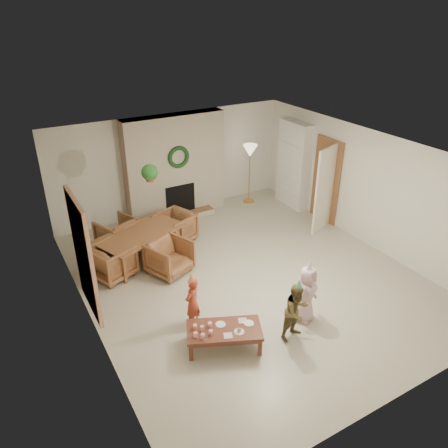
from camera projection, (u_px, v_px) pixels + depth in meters
floor at (247, 276)px, 8.54m from camera, size 7.00×7.00×0.00m
ceiling at (251, 154)px, 7.39m from camera, size 7.00×7.00×0.00m
wall_back at (172, 164)px, 10.66m from camera, size 7.00×0.00×7.00m
wall_front at (405, 331)px, 5.27m from camera, size 7.00×0.00×7.00m
wall_left at (84, 263)px, 6.64m from camera, size 0.00×7.00×7.00m
wall_right at (367, 188)px, 9.29m from camera, size 0.00×7.00×7.00m
fireplace_mass at (175, 166)px, 10.51m from camera, size 2.50×0.40×2.50m
fireplace_hearth at (184, 216)px, 10.78m from camera, size 1.60×0.30×0.12m
fireplace_firebox at (180, 199)px, 10.74m from camera, size 0.75×0.12×0.75m
fireplace_wreath at (179, 157)px, 10.19m from camera, size 0.54×0.10×0.54m
floor_lamp_base at (249, 201)px, 11.71m from camera, size 0.29×0.29×0.03m
floor_lamp_post at (249, 176)px, 11.38m from camera, size 0.03×0.03×1.41m
floor_lamp_shade at (250, 151)px, 11.07m from camera, size 0.38×0.38×0.31m
bookshelf_carcass at (294, 165)px, 11.06m from camera, size 0.30×1.00×2.20m
bookshelf_shelf_a at (291, 188)px, 11.35m from camera, size 0.30×0.92×0.03m
bookshelf_shelf_b at (292, 174)px, 11.17m from camera, size 0.30×0.92×0.03m
bookshelf_shelf_c at (293, 159)px, 10.98m from camera, size 0.30×0.92×0.03m
bookshelf_shelf_d at (295, 144)px, 10.80m from camera, size 0.30×0.92×0.03m
books_row_lower at (295, 185)px, 11.16m from camera, size 0.20×0.40×0.24m
books_row_mid at (291, 168)px, 11.13m from camera, size 0.20×0.44×0.24m
books_row_upper at (296, 155)px, 10.84m from camera, size 0.20×0.36×0.22m
door_frame at (326, 181)px, 10.30m from camera, size 0.05×0.86×2.04m
door_leaf at (325, 190)px, 9.85m from camera, size 0.77×0.32×2.00m
curtain_panel at (84, 256)px, 6.81m from camera, size 0.06×1.20×2.00m
dining_table at (142, 246)px, 8.94m from camera, size 2.02×1.59×0.63m
dining_chair_near at (170, 257)px, 8.50m from camera, size 0.97×0.98×0.69m
dining_chair_far at (118, 234)px, 9.36m from camera, size 0.97×0.98×0.69m
dining_chair_left at (112, 261)px, 8.38m from camera, size 0.98×0.97×0.69m
dining_chair_right at (175, 228)px, 9.61m from camera, size 0.98×0.97×0.69m
hanging_plant_cord at (149, 161)px, 8.13m from camera, size 0.01×0.01×0.70m
hanging_plant_pot at (150, 178)px, 8.29m from camera, size 0.16×0.16×0.12m
hanging_plant_foliage at (150, 172)px, 8.24m from camera, size 0.32×0.32×0.32m
coffee_table_top at (224, 330)px, 6.65m from camera, size 1.28×0.99×0.05m
coffee_table_apron at (224, 333)px, 6.68m from camera, size 1.16×0.87×0.07m
coffee_leg_fl at (191, 352)px, 6.48m from camera, size 0.08×0.08×0.30m
coffee_leg_fr at (260, 347)px, 6.57m from camera, size 0.08×0.08×0.30m
coffee_leg_bl at (190, 331)px, 6.89m from camera, size 0.08×0.08×0.30m
coffee_leg_br at (255, 327)px, 6.98m from camera, size 0.08×0.08×0.30m
cup_a at (196, 335)px, 6.46m from camera, size 0.08×0.08×0.08m
cup_b at (195, 327)px, 6.62m from camera, size 0.08×0.08×0.08m
cup_c at (203, 336)px, 6.43m from camera, size 0.08×0.08×0.08m
cup_d at (202, 328)px, 6.59m from camera, size 0.08×0.08×0.08m
cup_e at (211, 332)px, 6.51m from camera, size 0.08×0.08×0.08m
cup_f at (210, 325)px, 6.66m from camera, size 0.08×0.08×0.08m
plate_a at (221, 324)px, 6.73m from camera, size 0.21×0.21×0.01m
plate_b at (239, 331)px, 6.58m from camera, size 0.21×0.21×0.01m
plate_c at (249, 323)px, 6.75m from camera, size 0.21×0.21×0.01m
food_scoop at (239, 330)px, 6.56m from camera, size 0.08×0.08×0.06m
napkin_left at (228, 336)px, 6.50m from camera, size 0.17×0.17×0.01m
napkin_right at (243, 321)px, 6.80m from camera, size 0.17×0.17×0.01m
child_red at (192, 302)px, 7.04m from camera, size 0.40×0.36×0.92m
party_hat_red at (191, 277)px, 6.82m from camera, size 0.15×0.15×0.17m
child_plaid at (296, 312)px, 6.79m from camera, size 0.53×0.44×0.98m
party_hat_plaid at (299, 284)px, 6.55m from camera, size 0.14×0.14×0.16m
child_pink at (307, 294)px, 7.16m from camera, size 0.59×0.49×1.02m
party_hat_pink at (310, 266)px, 6.91m from camera, size 0.16×0.16×0.18m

